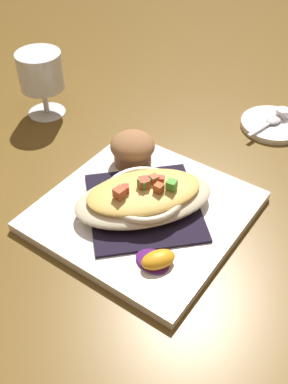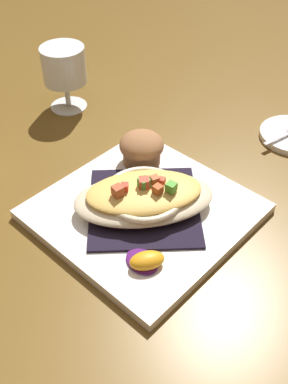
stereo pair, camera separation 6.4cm
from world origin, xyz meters
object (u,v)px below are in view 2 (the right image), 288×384
muffin (142,148)px  orange_garnish (145,261)px  stemmed_glass (64,69)px  gratin_dish (144,196)px  square_plate (144,211)px

muffin → orange_garnish: (-0.12, 0.18, -0.02)m
muffin → stemmed_glass: stemmed_glass is taller
stemmed_glass → orange_garnish: bearing=142.3°
gratin_dish → muffin: (0.06, -0.09, 0.00)m
muffin → orange_garnish: size_ratio=1.13×
square_plate → muffin: (0.06, -0.09, 0.03)m
gratin_dish → stemmed_glass: 0.33m
orange_garnish → square_plate: bearing=-56.9°
square_plate → muffin: 0.11m
muffin → orange_garnish: muffin is taller
muffin → square_plate: bearing=124.1°
stemmed_glass → square_plate: bearing=148.2°
square_plate → stemmed_glass: stemmed_glass is taller
square_plate → orange_garnish: bearing=123.1°
muffin → stemmed_glass: (0.22, -0.09, 0.04)m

